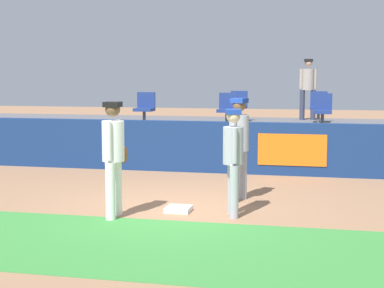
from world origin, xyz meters
name	(u,v)px	position (x,y,z in m)	size (l,w,h in m)	color
ground_plane	(175,209)	(0.00, 0.00, 0.00)	(60.00, 60.00, 0.00)	#936B4C
grass_foreground_strip	(133,244)	(0.00, -2.22, 0.00)	(18.00, 2.80, 0.01)	#388438
first_base	(179,209)	(0.11, -0.18, 0.04)	(0.40, 0.40, 0.08)	white
player_fielder_home	(114,151)	(-0.77, -0.80, 1.05)	(0.35, 0.57, 1.81)	white
player_runner_visitor	(239,142)	(0.94, 0.90, 1.05)	(0.43, 0.49, 1.82)	#9EA3AD
player_coach_visitor	(233,155)	(1.03, -0.30, 0.98)	(0.40, 0.46, 1.69)	#9EA3AD
field_wall	(217,147)	(0.01, 3.89, 0.58)	(18.00, 0.26, 1.17)	navy
bleacher_platform	(234,140)	(0.00, 6.46, 0.47)	(18.00, 4.80, 0.94)	#59595E
seat_front_right	(323,109)	(2.31, 5.33, 1.41)	(0.44, 0.44, 0.84)	#4C4C51
seat_front_center	(227,108)	(-0.01, 5.33, 1.41)	(0.46, 0.44, 0.84)	#4C4C51
seat_front_left	(145,107)	(-2.15, 5.33, 1.41)	(0.47, 0.44, 0.84)	#4C4C51
seat_back_right	(319,105)	(2.18, 7.13, 1.41)	(0.46, 0.44, 0.84)	#4C4C51
seat_back_center	(238,104)	(0.00, 7.13, 1.41)	(0.47, 0.44, 0.84)	#4C4C51
spectator_hooded	(308,85)	(1.86, 8.08, 1.94)	(0.48, 0.37, 1.73)	#33384C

